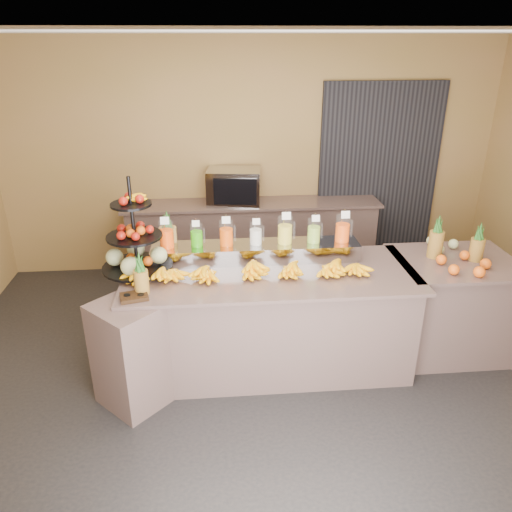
{
  "coord_description": "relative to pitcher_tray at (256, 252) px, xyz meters",
  "views": [
    {
      "loc": [
        -0.46,
        -3.5,
        2.78
      ],
      "look_at": [
        -0.13,
        0.3,
        1.09
      ],
      "focal_mm": 35.0,
      "sensor_mm": 36.0,
      "label": 1
    }
  ],
  "objects": [
    {
      "name": "juice_pitcher_lime",
      "position": [
        0.52,
        -0.0,
        0.17
      ],
      "size": [
        0.12,
        0.12,
        0.28
      ],
      "color": "silver",
      "rests_on": "pitcher_tray"
    },
    {
      "name": "ground",
      "position": [
        0.1,
        -0.58,
        -1.01
      ],
      "size": [
        6.0,
        6.0,
        0.0
      ],
      "primitive_type": "plane",
      "color": "black",
      "rests_on": "ground"
    },
    {
      "name": "juice_pitcher_orange_b",
      "position": [
        -0.26,
        -0.0,
        0.18
      ],
      "size": [
        0.12,
        0.13,
        0.3
      ],
      "color": "silver",
      "rests_on": "pitcher_tray"
    },
    {
      "name": "buffet_counter",
      "position": [
        -0.01,
        -0.32,
        -0.54
      ],
      "size": [
        2.75,
        1.25,
        0.93
      ],
      "color": "gray",
      "rests_on": "ground"
    },
    {
      "name": "juice_pitcher_milk",
      "position": [
        -0.0,
        -0.0,
        0.17
      ],
      "size": [
        0.11,
        0.12,
        0.27
      ],
      "color": "silver",
      "rests_on": "pitcher_tray"
    },
    {
      "name": "pineapple_left_a",
      "position": [
        -0.94,
        -0.56,
        0.05
      ],
      "size": [
        0.12,
        0.12,
        0.36
      ],
      "rotation": [
        0.0,
        0.0,
        -0.33
      ],
      "color": "brown",
      "rests_on": "buffet_counter"
    },
    {
      "name": "back_ledge",
      "position": [
        0.1,
        1.67,
        -0.54
      ],
      "size": [
        3.1,
        0.55,
        0.93
      ],
      "color": "gray",
      "rests_on": "ground"
    },
    {
      "name": "juice_pitcher_orange_a",
      "position": [
        -0.78,
        -0.0,
        0.18
      ],
      "size": [
        0.13,
        0.13,
        0.31
      ],
      "color": "silver",
      "rests_on": "pitcher_tray"
    },
    {
      "name": "condiment_caddy",
      "position": [
        -1.0,
        -0.65,
        -0.06
      ],
      "size": [
        0.24,
        0.2,
        0.03
      ],
      "primitive_type": "cube",
      "rotation": [
        0.0,
        0.0,
        0.24
      ],
      "color": "black",
      "rests_on": "buffet_counter"
    },
    {
      "name": "juice_pitcher_orange_c",
      "position": [
        0.78,
        -0.0,
        0.18
      ],
      "size": [
        0.13,
        0.14,
        0.32
      ],
      "color": "silver",
      "rests_on": "pitcher_tray"
    },
    {
      "name": "pitcher_tray",
      "position": [
        0.0,
        0.0,
        0.0
      ],
      "size": [
        1.85,
        0.3,
        0.15
      ],
      "primitive_type": "cube",
      "color": "gray",
      "rests_on": "buffet_counter"
    },
    {
      "name": "juice_pitcher_lemon",
      "position": [
        0.26,
        -0.0,
        0.18
      ],
      "size": [
        0.13,
        0.14,
        0.32
      ],
      "color": "silver",
      "rests_on": "pitcher_tray"
    },
    {
      "name": "pineapple_left_b",
      "position": [
        -0.78,
        0.13,
        0.1
      ],
      "size": [
        0.15,
        0.15,
        0.45
      ],
      "rotation": [
        0.0,
        0.0,
        -0.35
      ],
      "color": "brown",
      "rests_on": "buffet_counter"
    },
    {
      "name": "right_counter",
      "position": [
        1.8,
        -0.18,
        -0.54
      ],
      "size": [
        1.08,
        0.88,
        0.93
      ],
      "color": "gray",
      "rests_on": "ground"
    },
    {
      "name": "juice_pitcher_green",
      "position": [
        -0.52,
        -0.0,
        0.16
      ],
      "size": [
        0.11,
        0.11,
        0.27
      ],
      "color": "silver",
      "rests_on": "pitcher_tray"
    },
    {
      "name": "room_envelope",
      "position": [
        0.29,
        0.21,
        0.87
      ],
      "size": [
        6.04,
        5.02,
        2.82
      ],
      "color": "olive",
      "rests_on": "ground"
    },
    {
      "name": "banana_heap",
      "position": [
        -0.08,
        -0.33,
        0.0
      ],
      "size": [
        2.11,
        0.19,
        0.17
      ],
      "color": "#FFB40C",
      "rests_on": "buffet_counter"
    },
    {
      "name": "fruit_stand",
      "position": [
        -0.99,
        -0.16,
        0.14
      ],
      "size": [
        0.74,
        0.74,
        0.83
      ],
      "rotation": [
        0.0,
        0.0,
        -0.29
      ],
      "color": "black",
      "rests_on": "buffet_counter"
    },
    {
      "name": "oven_warmer",
      "position": [
        -0.11,
        1.67,
        0.13
      ],
      "size": [
        0.67,
        0.51,
        0.41
      ],
      "primitive_type": "cube",
      "rotation": [
        0.0,
        0.0,
        -0.13
      ],
      "color": "gray",
      "rests_on": "back_ledge"
    },
    {
      "name": "right_fruit_pile",
      "position": [
        1.77,
        -0.24,
        0.0
      ],
      "size": [
        0.47,
        0.45,
        0.25
      ],
      "color": "brown",
      "rests_on": "right_counter"
    }
  ]
}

